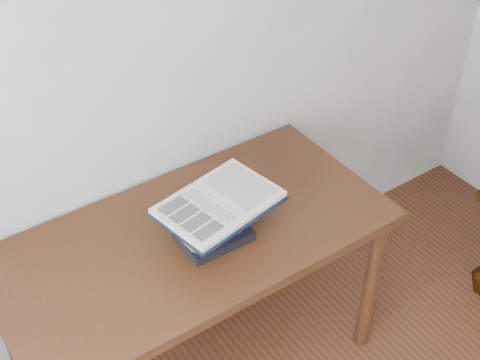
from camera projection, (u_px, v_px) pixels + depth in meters
desk at (194, 254)px, 2.39m from camera, size 1.40×0.70×0.75m
book_stack at (210, 226)px, 2.27m from camera, size 0.26×0.19×0.13m
open_book at (219, 203)px, 2.24m from camera, size 0.44×0.35×0.03m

